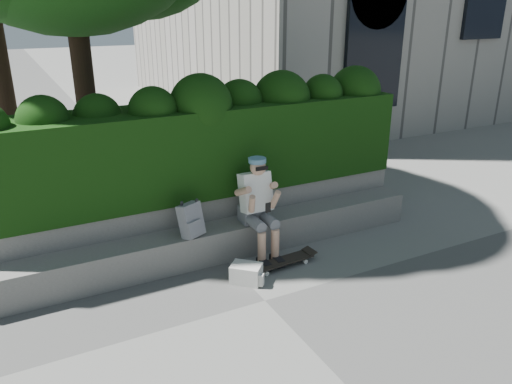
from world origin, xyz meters
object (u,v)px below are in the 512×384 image
person (258,204)px  skateboard (283,261)px  backpack_plaid (191,220)px  backpack_ground (246,273)px

person → skateboard: (0.13, -0.46, -0.68)m
backpack_plaid → backpack_ground: (0.45, -0.67, -0.55)m
backpack_plaid → person: bearing=-30.0°
skateboard → backpack_ground: size_ratio=2.43×
backpack_plaid → backpack_ground: 0.97m
backpack_ground → person: bearing=94.7°
person → backpack_ground: 0.98m
skateboard → backpack_plaid: size_ratio=2.05×
skateboard → backpack_plaid: bearing=148.6°
backpack_plaid → backpack_ground: bearing=-81.2°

